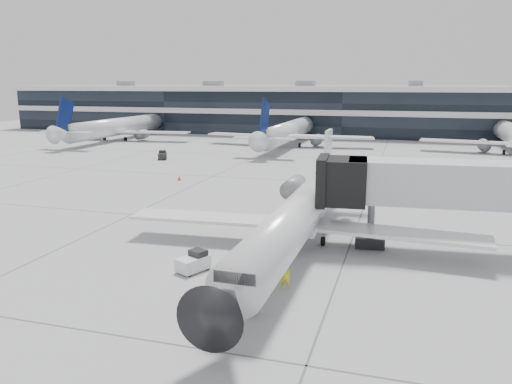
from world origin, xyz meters
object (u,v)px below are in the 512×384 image
(jet_bridge, at_px, (486,186))
(baggage_tug, at_px, (194,262))
(ramp_worker, at_px, (285,275))
(regional_jet, at_px, (299,215))

(jet_bridge, bearing_deg, baggage_tug, -158.65)
(jet_bridge, xyz_separation_m, ramp_worker, (-11.62, -9.82, -4.02))
(ramp_worker, bearing_deg, regional_jet, -103.27)
(jet_bridge, relative_size, baggage_tug, 8.81)
(regional_jet, relative_size, jet_bridge, 1.55)
(jet_bridge, xyz_separation_m, baggage_tug, (-17.81, -8.74, -4.26))
(jet_bridge, height_order, ramp_worker, jet_bridge)
(ramp_worker, bearing_deg, baggage_tug, -29.23)
(regional_jet, relative_size, ramp_worker, 19.55)
(regional_jet, height_order, jet_bridge, regional_jet)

